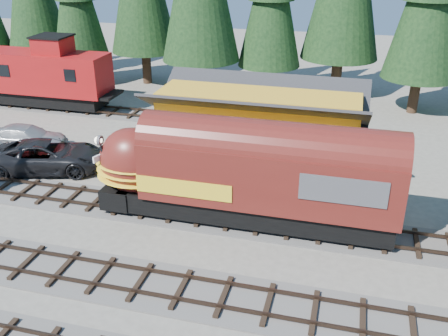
% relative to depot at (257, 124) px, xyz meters
% --- Properties ---
extents(ground, '(120.00, 120.00, 0.00)m').
position_rel_depot_xyz_m(ground, '(0.00, -10.50, -2.96)').
color(ground, '#6B665B').
rests_on(ground, ground).
extents(track_siding, '(68.00, 3.20, 0.33)m').
position_rel_depot_xyz_m(track_siding, '(10.00, -6.50, -2.90)').
color(track_siding, '#4C4947').
rests_on(track_siding, ground).
extents(track_spur, '(32.00, 3.20, 0.33)m').
position_rel_depot_xyz_m(track_spur, '(-10.00, 7.50, -2.90)').
color(track_spur, '#4C4947').
rests_on(track_spur, ground).
extents(depot, '(12.80, 7.00, 5.30)m').
position_rel_depot_xyz_m(depot, '(0.00, 0.00, 0.00)').
color(depot, gold).
rests_on(depot, ground).
extents(locomotive, '(15.31, 3.04, 4.16)m').
position_rel_depot_xyz_m(locomotive, '(0.24, -6.50, -0.51)').
color(locomotive, black).
rests_on(locomotive, ground).
extents(caboose, '(10.76, 3.12, 5.59)m').
position_rel_depot_xyz_m(caboose, '(-19.21, 7.50, -0.21)').
color(caboose, black).
rests_on(caboose, ground).
extents(pickup_truck_a, '(7.57, 5.15, 1.92)m').
position_rel_depot_xyz_m(pickup_truck_a, '(-12.35, -3.58, -2.00)').
color(pickup_truck_a, black).
rests_on(pickup_truck_a, ground).
extents(pickup_truck_b, '(5.81, 2.96, 1.61)m').
position_rel_depot_xyz_m(pickup_truck_b, '(-15.66, -0.87, -2.16)').
color(pickup_truck_b, '#9B9EA3').
rests_on(pickup_truck_b, ground).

